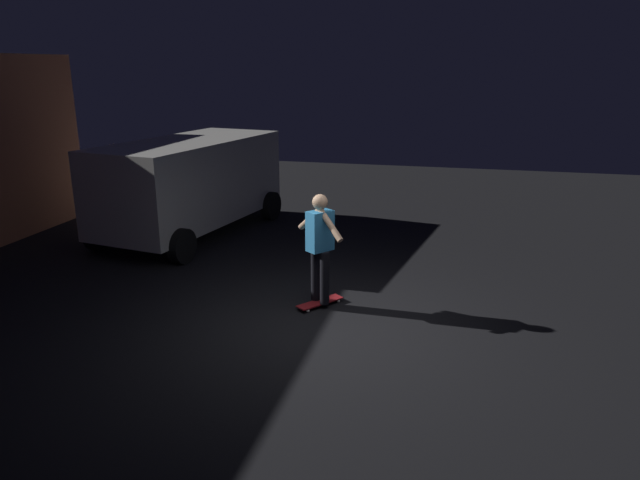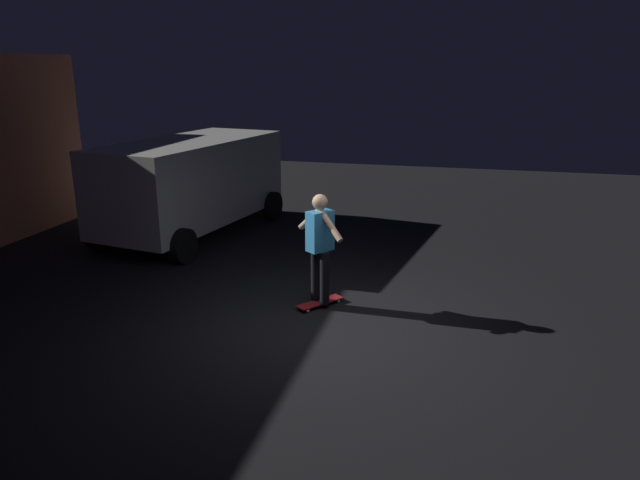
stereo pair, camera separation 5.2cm
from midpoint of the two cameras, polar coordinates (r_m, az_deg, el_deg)
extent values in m
plane|color=black|center=(8.28, 0.80, -8.49)|extent=(28.00, 28.00, 0.00)
cube|color=silver|center=(12.80, -12.33, 5.76)|extent=(4.85, 2.63, 1.70)
cube|color=black|center=(14.62, -7.17, 8.73)|extent=(0.35, 1.73, 0.64)
cylinder|color=black|center=(14.92, -11.32, 4.01)|extent=(0.69, 0.33, 0.66)
cylinder|color=black|center=(13.90, -4.58, 3.36)|extent=(0.69, 0.33, 0.66)
cylinder|color=black|center=(12.31, -20.58, 0.57)|extent=(0.69, 0.33, 0.66)
cylinder|color=black|center=(11.06, -13.15, -0.55)|extent=(0.69, 0.33, 0.66)
cube|color=#AD1E23|center=(8.95, 0.17, -6.08)|extent=(0.74, 0.63, 0.02)
sphere|color=silver|center=(9.20, 1.30, -5.67)|extent=(0.05, 0.05, 0.05)
sphere|color=silver|center=(9.08, 1.99, -5.98)|extent=(0.05, 0.05, 0.05)
sphere|color=silver|center=(8.85, -1.71, -6.59)|extent=(0.05, 0.05, 0.05)
sphere|color=silver|center=(8.73, -1.03, -6.93)|extent=(0.05, 0.05, 0.05)
cylinder|color=black|center=(8.87, -0.28, -3.37)|extent=(0.14, 0.14, 0.82)
cylinder|color=black|center=(8.71, 0.62, -3.76)|extent=(0.14, 0.14, 0.82)
cube|color=#338CCC|center=(8.57, 0.17, 0.90)|extent=(0.44, 0.40, 0.60)
sphere|color=tan|center=(8.46, 0.18, 3.73)|extent=(0.23, 0.23, 0.23)
cylinder|color=tan|center=(8.70, -0.73, 2.16)|extent=(0.40, 0.49, 0.46)
cylinder|color=tan|center=(8.37, 1.12, 1.56)|extent=(0.40, 0.49, 0.46)
camera|label=1|loc=(0.03, -89.83, 0.05)|focal=32.76mm
camera|label=2|loc=(0.03, 90.17, -0.05)|focal=32.76mm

